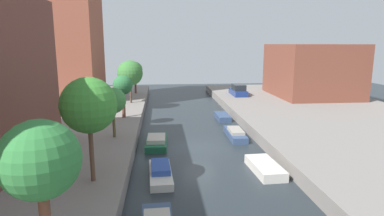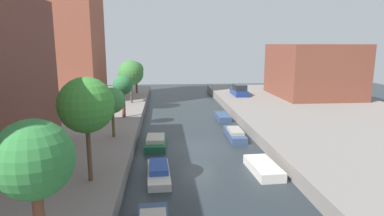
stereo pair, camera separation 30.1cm
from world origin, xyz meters
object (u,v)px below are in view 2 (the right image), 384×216
at_px(apartment_tower_far, 56,1).
at_px(street_tree_0, 34,161).
at_px(street_tree_2, 112,101).
at_px(street_tree_5, 136,70).
at_px(moored_boat_right_3, 235,134).
at_px(street_tree_1, 86,105).
at_px(street_tree_3, 123,86).
at_px(moored_boat_left_3, 156,141).
at_px(moored_boat_right_4, 223,117).
at_px(low_block_right, 313,70).
at_px(street_tree_4, 131,73).
at_px(parked_car, 239,91).
at_px(moored_boat_right_2, 263,168).
at_px(moored_boat_left_2, 159,172).

bearing_deg(apartment_tower_far, street_tree_0, -74.93).
xyz_separation_m(apartment_tower_far, street_tree_2, (9.32, -18.97, -9.58)).
xyz_separation_m(street_tree_5, moored_boat_right_3, (10.28, -21.03, -4.12)).
distance_m(street_tree_1, moored_boat_right_3, 15.66).
distance_m(street_tree_1, street_tree_3, 15.56).
xyz_separation_m(street_tree_2, moored_boat_left_3, (3.28, 0.49, -3.53)).
bearing_deg(moored_boat_right_4, moored_boat_left_3, -128.67).
relative_size(low_block_right, street_tree_1, 2.14).
xyz_separation_m(apartment_tower_far, street_tree_5, (9.32, 4.38, -9.01)).
bearing_deg(street_tree_5, street_tree_0, -90.00).
distance_m(street_tree_4, parked_car, 15.78).
bearing_deg(street_tree_1, moored_boat_right_2, 14.40).
distance_m(street_tree_3, moored_boat_left_2, 14.10).
bearing_deg(moored_boat_left_2, street_tree_2, 120.82).
bearing_deg(street_tree_1, moored_boat_right_3, 46.43).
bearing_deg(moored_boat_left_2, apartment_tower_far, 117.32).
relative_size(apartment_tower_far, street_tree_5, 5.42).
relative_size(street_tree_0, moored_boat_left_3, 1.18).
height_order(street_tree_3, moored_boat_right_3, street_tree_3).
bearing_deg(apartment_tower_far, street_tree_2, -63.85).
bearing_deg(moored_boat_right_4, apartment_tower_far, 154.35).
distance_m(parked_car, moored_boat_right_4, 11.47).
relative_size(street_tree_3, street_tree_5, 0.92).
xyz_separation_m(street_tree_2, moored_boat_right_4, (10.47, 9.47, -3.61)).
bearing_deg(moored_boat_left_3, moored_boat_left_2, -87.20).
bearing_deg(low_block_right, street_tree_1, -132.37).
bearing_deg(street_tree_4, moored_boat_right_4, -28.93).
relative_size(street_tree_3, moored_boat_left_2, 0.97).
bearing_deg(moored_boat_left_2, low_block_right, 49.41).
bearing_deg(apartment_tower_far, street_tree_1, -71.26).
bearing_deg(moored_boat_left_3, street_tree_4, 102.52).
bearing_deg(moored_boat_right_4, street_tree_1, -120.25).
distance_m(low_block_right, street_tree_4, 24.91).
xyz_separation_m(street_tree_1, street_tree_3, (0.00, 15.53, -0.95)).
bearing_deg(low_block_right, moored_boat_right_3, -131.55).
bearing_deg(street_tree_0, moored_boat_right_2, 43.34).
bearing_deg(street_tree_0, moored_boat_right_3, 60.20).
relative_size(moored_boat_left_3, moored_boat_right_2, 1.12).
height_order(parked_car, moored_boat_left_3, parked_car).
bearing_deg(moored_boat_left_3, low_block_right, 40.20).
bearing_deg(street_tree_4, low_block_right, 7.65).
bearing_deg(street_tree_3, low_block_right, 25.03).
distance_m(low_block_right, moored_boat_left_3, 28.34).
xyz_separation_m(moored_boat_right_2, moored_boat_right_3, (-0.12, 8.13, 0.04)).
bearing_deg(moored_boat_right_3, apartment_tower_far, 139.65).
relative_size(street_tree_5, moored_boat_right_3, 1.00).
distance_m(street_tree_1, parked_car, 32.28).
distance_m(low_block_right, moored_boat_right_3, 22.13).
distance_m(low_block_right, street_tree_3, 27.25).
relative_size(street_tree_4, parked_car, 1.14).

